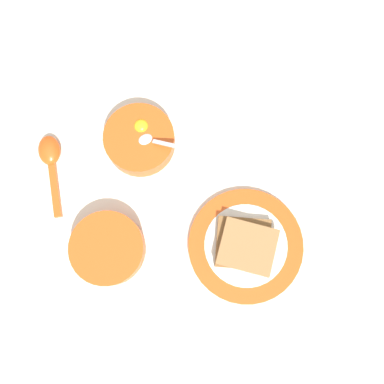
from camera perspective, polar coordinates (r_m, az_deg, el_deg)
ground_plane at (r=0.85m, az=-9.52°, el=0.71°), size 3.00×3.00×0.00m
egg_bowl at (r=0.84m, az=-6.65°, el=6.59°), size 0.13×0.13×0.08m
toast_plate at (r=0.83m, az=6.81°, el=-6.78°), size 0.21×0.21×0.01m
toast_sandwich at (r=0.80m, az=6.77°, el=-6.70°), size 0.13×0.14×0.03m
soup_spoon at (r=0.88m, az=-17.53°, el=4.09°), size 0.07×0.16×0.03m
congee_bowl at (r=0.82m, az=-10.65°, el=-7.07°), size 0.13×0.13×0.05m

